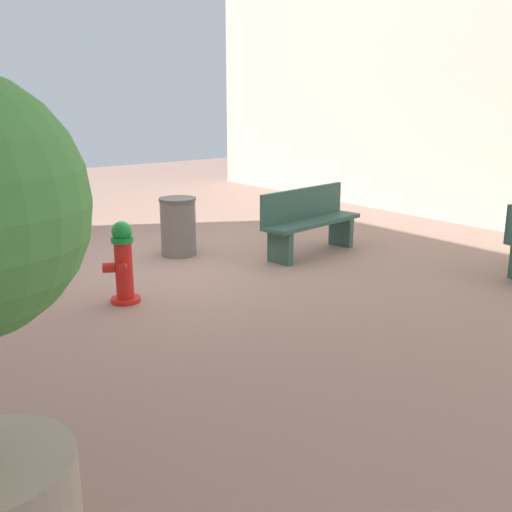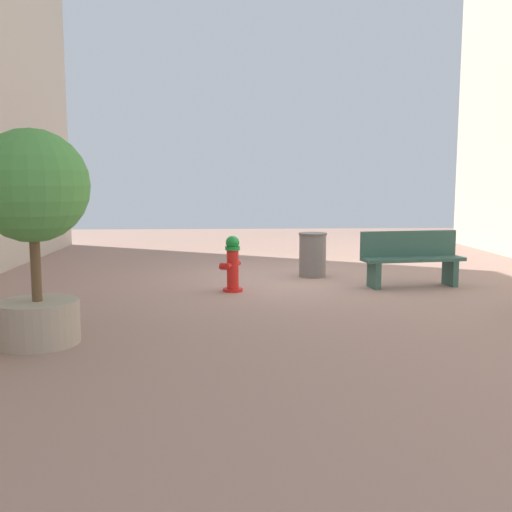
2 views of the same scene
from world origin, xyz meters
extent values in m
plane|color=#9E7A6B|center=(0.00, 0.00, 0.00)|extent=(23.40, 23.40, 0.00)
cylinder|color=red|center=(1.07, 1.15, 0.03)|extent=(0.33, 0.33, 0.05)
cylinder|color=red|center=(1.07, 1.15, 0.37)|extent=(0.19, 0.19, 0.64)
cylinder|color=#198C33|center=(1.07, 1.15, 0.72)|extent=(0.24, 0.24, 0.06)
sphere|color=#198C33|center=(1.07, 1.15, 0.81)|extent=(0.22, 0.22, 0.22)
cylinder|color=red|center=(1.14, 1.27, 0.44)|extent=(0.14, 0.16, 0.09)
cylinder|color=red|center=(1.00, 1.02, 0.44)|extent=(0.14, 0.16, 0.09)
cylinder|color=red|center=(1.20, 1.07, 0.40)|extent=(0.18, 0.17, 0.11)
cube|color=#33594C|center=(-2.72, 0.79, 0.23)|extent=(0.16, 0.41, 0.45)
cube|color=#33594C|center=(-1.33, 0.99, 0.23)|extent=(0.16, 0.41, 0.45)
cube|color=#33594C|center=(-2.03, 0.89, 0.48)|extent=(1.81, 0.69, 0.06)
cube|color=#33594C|center=(-2.00, 0.71, 0.73)|extent=(1.75, 0.31, 0.44)
cylinder|color=slate|center=(-0.47, -0.27, 0.40)|extent=(0.51, 0.51, 0.80)
cylinder|color=#5B5551|center=(-0.47, -0.27, 0.82)|extent=(0.53, 0.53, 0.04)
camera|label=1|loc=(3.77, 6.99, 2.21)|focal=41.49mm
camera|label=2|loc=(1.18, 10.57, 1.79)|focal=40.69mm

